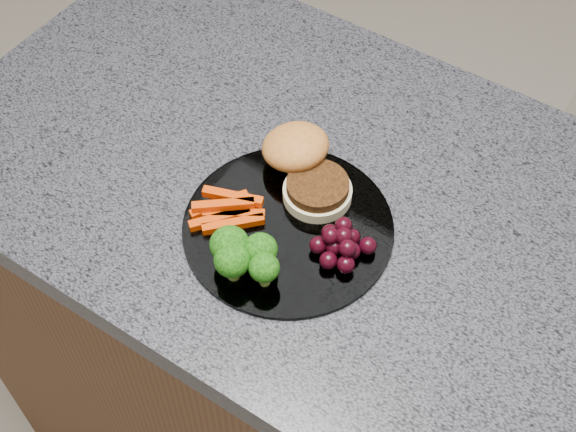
# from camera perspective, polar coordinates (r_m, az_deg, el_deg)

# --- Properties ---
(island_cabinet) EXTENTS (1.20, 0.60, 0.86)m
(island_cabinet) POSITION_cam_1_polar(r_m,az_deg,el_deg) (1.41, 4.49, -11.53)
(island_cabinet) COLOR #50351B
(island_cabinet) RESTS_ON ground
(countertop) EXTENTS (1.20, 0.60, 0.04)m
(countertop) POSITION_cam_1_polar(r_m,az_deg,el_deg) (1.02, 6.06, -0.52)
(countertop) COLOR #51525C
(countertop) RESTS_ON island_cabinet
(plate) EXTENTS (0.26, 0.26, 0.01)m
(plate) POSITION_cam_1_polar(r_m,az_deg,el_deg) (0.98, 0.00, -0.81)
(plate) COLOR white
(plate) RESTS_ON countertop
(burger) EXTENTS (0.16, 0.14, 0.05)m
(burger) POSITION_cam_1_polar(r_m,az_deg,el_deg) (1.02, 1.08, 3.71)
(burger) COLOR beige
(burger) RESTS_ON plate
(carrot_sticks) EXTENTS (0.09, 0.09, 0.02)m
(carrot_sticks) POSITION_cam_1_polar(r_m,az_deg,el_deg) (0.99, -4.33, 0.44)
(carrot_sticks) COLOR #CD3703
(carrot_sticks) RESTS_ON plate
(broccoli) EXTENTS (0.09, 0.07, 0.06)m
(broccoli) POSITION_cam_1_polar(r_m,az_deg,el_deg) (0.92, -3.23, -2.72)
(broccoli) COLOR olive
(broccoli) RESTS_ON plate
(grape_bunch) EXTENTS (0.07, 0.07, 0.04)m
(grape_bunch) POSITION_cam_1_polar(r_m,az_deg,el_deg) (0.95, 3.80, -2.01)
(grape_bunch) COLOR black
(grape_bunch) RESTS_ON plate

